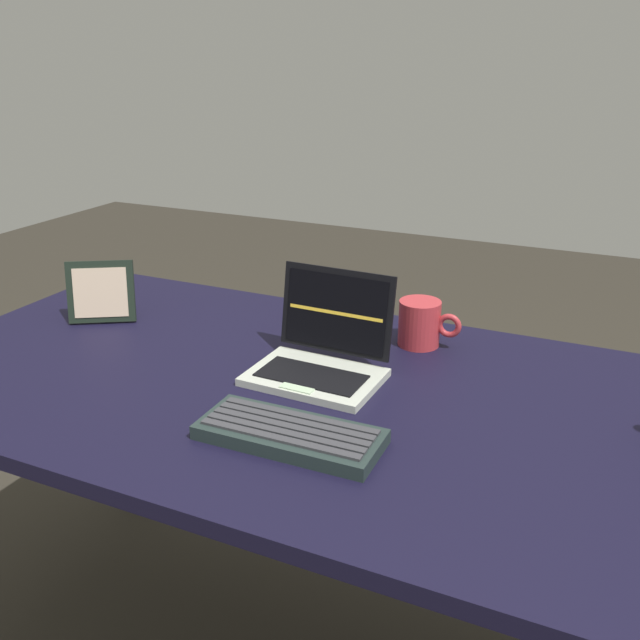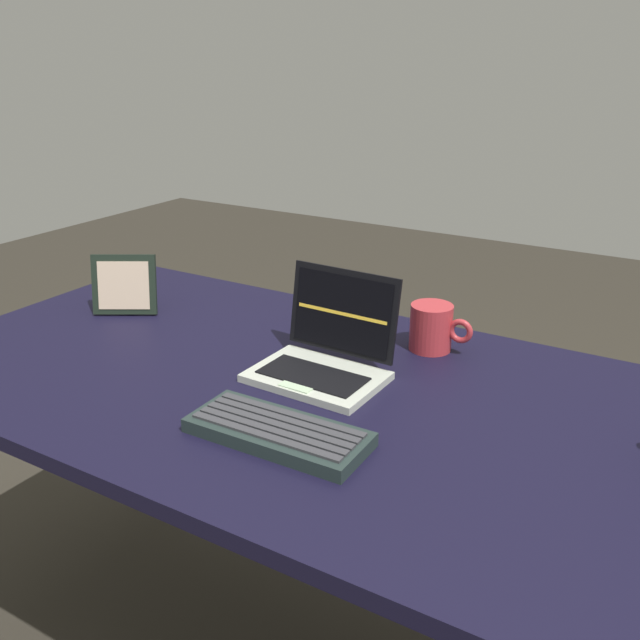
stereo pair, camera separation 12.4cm
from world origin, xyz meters
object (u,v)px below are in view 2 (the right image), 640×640
laptop_front (325,356)px  photo_frame (124,285)px  external_keyboard (278,432)px  coffee_mug (432,327)px

laptop_front → photo_frame: 0.58m
photo_frame → external_keyboard: bearing=-24.7°
laptop_front → photo_frame: size_ratio=1.67×
photo_frame → coffee_mug: (0.70, 0.17, -0.02)m
external_keyboard → photo_frame: 0.70m
laptop_front → coffee_mug: bearing=59.8°
laptop_front → external_keyboard: size_ratio=0.83×
coffee_mug → external_keyboard: bearing=-98.9°
external_keyboard → photo_frame: (-0.63, 0.29, 0.06)m
external_keyboard → coffee_mug: 0.47m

